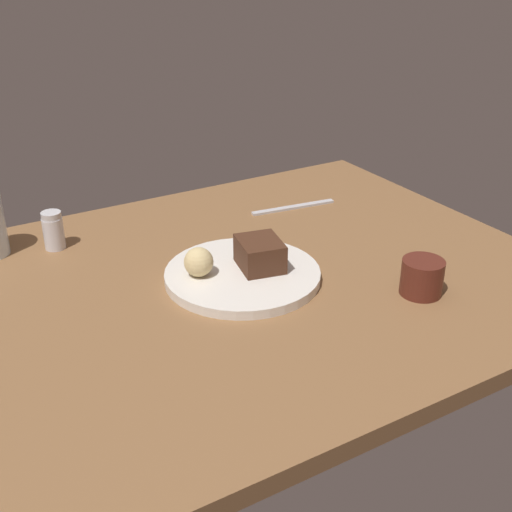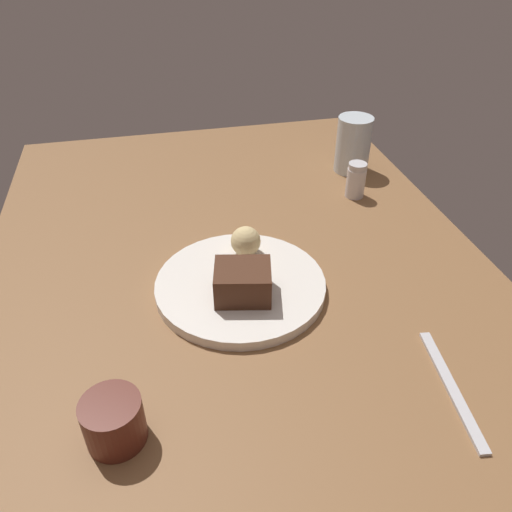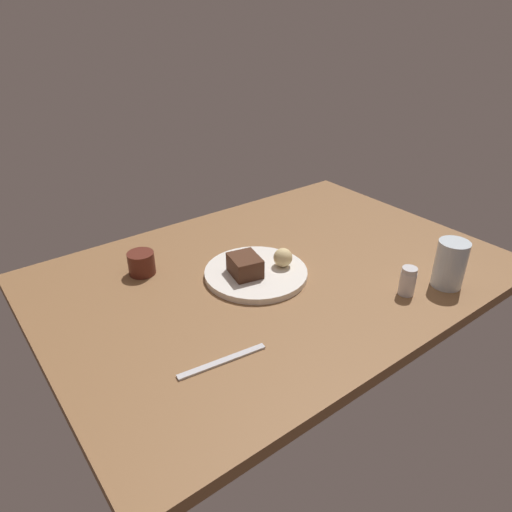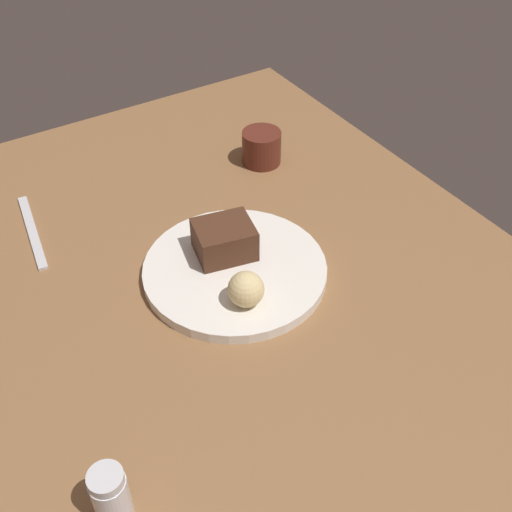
{
  "view_description": "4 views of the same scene",
  "coord_description": "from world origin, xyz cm",
  "px_view_note": "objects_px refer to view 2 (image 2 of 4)",
  "views": [
    {
      "loc": [
        42.81,
        87.93,
        57.41
      ],
      "look_at": [
        -6.83,
        3.94,
        8.53
      ],
      "focal_mm": 46.48,
      "sensor_mm": 36.0,
      "label": 1
    },
    {
      "loc": [
        -66.1,
        12.1,
        54.33
      ],
      "look_at": [
        -3.09,
        -2.19,
        6.99
      ],
      "focal_mm": 35.43,
      "sensor_mm": 36.0,
      "label": 2
    },
    {
      "loc": [
        -68.04,
        -81.22,
        66.15
      ],
      "look_at": [
        -4.96,
        2.18,
        8.05
      ],
      "focal_mm": 32.6,
      "sensor_mm": 36.0,
      "label": 3
    },
    {
      "loc": [
        52.17,
        -31.73,
        66.49
      ],
      "look_at": [
        -3.94,
        3.32,
        6.98
      ],
      "focal_mm": 44.28,
      "sensor_mm": 36.0,
      "label": 4
    }
  ],
  "objects_px": {
    "coffee_cup": "(114,421)",
    "bread_roll": "(246,241)",
    "dessert_plate": "(240,285)",
    "chocolate_cake_slice": "(243,282)",
    "water_glass": "(353,144)",
    "butter_knife": "(451,387)",
    "salt_shaker": "(356,180)"
  },
  "relations": [
    {
      "from": "water_glass",
      "to": "butter_knife",
      "type": "height_order",
      "value": "water_glass"
    },
    {
      "from": "butter_knife",
      "to": "chocolate_cake_slice",
      "type": "bearing_deg",
      "value": -126.74
    },
    {
      "from": "dessert_plate",
      "to": "salt_shaker",
      "type": "bearing_deg",
      "value": -49.87
    },
    {
      "from": "water_glass",
      "to": "butter_knife",
      "type": "xyz_separation_m",
      "value": [
        -0.61,
        0.1,
        -0.06
      ]
    },
    {
      "from": "water_glass",
      "to": "butter_knife",
      "type": "bearing_deg",
      "value": 170.53
    },
    {
      "from": "bread_roll",
      "to": "coffee_cup",
      "type": "height_order",
      "value": "bread_roll"
    },
    {
      "from": "bread_roll",
      "to": "salt_shaker",
      "type": "xyz_separation_m",
      "value": [
        0.17,
        -0.26,
        -0.01
      ]
    },
    {
      "from": "butter_knife",
      "to": "bread_roll",
      "type": "bearing_deg",
      "value": -140.91
    },
    {
      "from": "salt_shaker",
      "to": "coffee_cup",
      "type": "distance_m",
      "value": 0.67
    },
    {
      "from": "dessert_plate",
      "to": "bread_roll",
      "type": "bearing_deg",
      "value": -18.55
    },
    {
      "from": "water_glass",
      "to": "coffee_cup",
      "type": "relative_size",
      "value": 1.75
    },
    {
      "from": "salt_shaker",
      "to": "butter_knife",
      "type": "distance_m",
      "value": 0.5
    },
    {
      "from": "bread_roll",
      "to": "water_glass",
      "type": "xyz_separation_m",
      "value": [
        0.28,
        -0.3,
        0.02
      ]
    },
    {
      "from": "chocolate_cake_slice",
      "to": "coffee_cup",
      "type": "relative_size",
      "value": 1.2
    },
    {
      "from": "chocolate_cake_slice",
      "to": "butter_knife",
      "type": "distance_m",
      "value": 0.31
    },
    {
      "from": "coffee_cup",
      "to": "dessert_plate",
      "type": "bearing_deg",
      "value": -39.79
    },
    {
      "from": "dessert_plate",
      "to": "coffee_cup",
      "type": "relative_size",
      "value": 3.84
    },
    {
      "from": "coffee_cup",
      "to": "bread_roll",
      "type": "bearing_deg",
      "value": -35.6
    },
    {
      "from": "water_glass",
      "to": "coffee_cup",
      "type": "bearing_deg",
      "value": 138.68
    },
    {
      "from": "dessert_plate",
      "to": "chocolate_cake_slice",
      "type": "relative_size",
      "value": 3.21
    },
    {
      "from": "salt_shaker",
      "to": "butter_knife",
      "type": "relative_size",
      "value": 0.38
    },
    {
      "from": "coffee_cup",
      "to": "butter_knife",
      "type": "relative_size",
      "value": 0.37
    },
    {
      "from": "bread_roll",
      "to": "water_glass",
      "type": "height_order",
      "value": "water_glass"
    },
    {
      "from": "coffee_cup",
      "to": "chocolate_cake_slice",
      "type": "bearing_deg",
      "value": -43.83
    },
    {
      "from": "water_glass",
      "to": "salt_shaker",
      "type": "bearing_deg",
      "value": 162.41
    },
    {
      "from": "bread_roll",
      "to": "coffee_cup",
      "type": "distance_m",
      "value": 0.37
    },
    {
      "from": "bread_roll",
      "to": "butter_knife",
      "type": "relative_size",
      "value": 0.26
    },
    {
      "from": "dessert_plate",
      "to": "bread_roll",
      "type": "height_order",
      "value": "bread_roll"
    },
    {
      "from": "dessert_plate",
      "to": "bread_roll",
      "type": "distance_m",
      "value": 0.08
    },
    {
      "from": "dessert_plate",
      "to": "butter_knife",
      "type": "distance_m",
      "value": 0.33
    },
    {
      "from": "salt_shaker",
      "to": "chocolate_cake_slice",
      "type": "bearing_deg",
      "value": 133.52
    },
    {
      "from": "salt_shaker",
      "to": "coffee_cup",
      "type": "relative_size",
      "value": 1.05
    }
  ]
}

